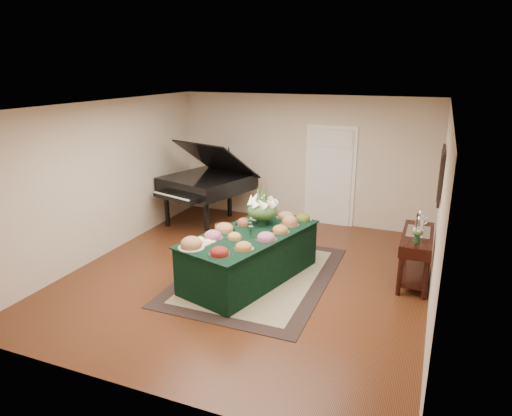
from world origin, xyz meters
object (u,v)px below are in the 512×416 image
at_px(buffet_table, 250,256).
at_px(grand_piano, 207,183).
at_px(floral_centerpiece, 262,206).
at_px(mahogany_sideboard, 417,245).

height_order(buffet_table, grand_piano, grand_piano).
distance_m(buffet_table, floral_centerpiece, 0.83).
xyz_separation_m(buffet_table, grand_piano, (-1.85, 2.10, 0.53)).
distance_m(floral_centerpiece, mahogany_sideboard, 2.48).
xyz_separation_m(buffet_table, mahogany_sideboard, (2.42, 0.87, 0.23)).
xyz_separation_m(buffet_table, floral_centerpiece, (0.02, 0.47, 0.69)).
bearing_deg(floral_centerpiece, grand_piano, 138.89).
bearing_deg(grand_piano, buffet_table, -48.61).
bearing_deg(mahogany_sideboard, floral_centerpiece, -170.57).
xyz_separation_m(floral_centerpiece, mahogany_sideboard, (2.40, 0.40, -0.46)).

